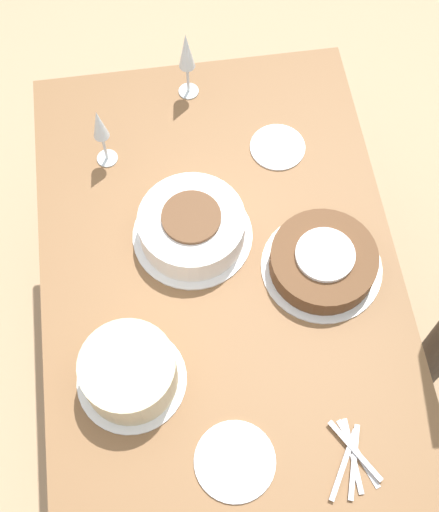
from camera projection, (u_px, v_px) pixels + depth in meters
ground_plane at (220, 356)px, 2.51m from camera, size 12.00×12.00×0.00m
dining_table at (220, 283)px, 1.94m from camera, size 1.35×0.92×0.75m
cake_center_white at (192, 227)px, 1.83m from camera, size 0.31×0.31×0.11m
cake_front_chocolate at (323, 262)px, 1.80m from camera, size 0.31×0.31×0.08m
cake_back_decorated at (129, 373)px, 1.64m from camera, size 0.26×0.26×0.12m
wine_glass_near at (186, 54)px, 1.94m from camera, size 0.06×0.06×0.23m
wine_glass_far at (100, 128)px, 1.85m from camera, size 0.06×0.06×0.21m
dessert_plate_left at (235, 461)px, 1.61m from camera, size 0.19×0.19×0.01m
dessert_plate_right at (278, 147)px, 1.99m from camera, size 0.15×0.15×0.01m
fork_pile at (353, 457)px, 1.61m from camera, size 0.18×0.13×0.01m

